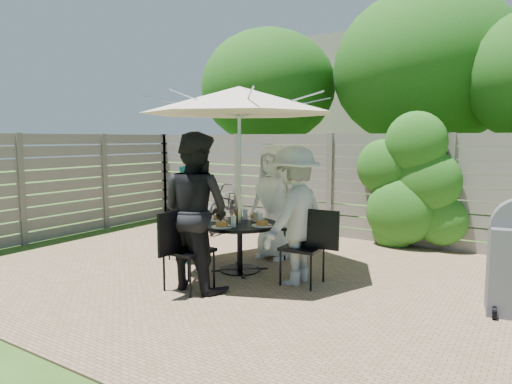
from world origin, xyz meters
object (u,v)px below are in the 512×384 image
Objects in this scene: glass_back at (245,214)px; syrup_jug at (238,216)px; umbrella at (239,100)px; plate_front at (222,225)px; person_left at (193,202)px; person_front at (195,211)px; chair_left at (187,242)px; glass_front at (234,221)px; person_right at (294,216)px; chair_front at (188,267)px; plate_back at (256,217)px; plate_left at (219,218)px; chair_back at (280,238)px; person_back at (275,203)px; bicycle at (226,205)px; patio_table at (240,238)px; chair_right at (304,262)px; glass_right at (260,219)px; coffee_cup at (256,217)px; plate_right at (262,224)px.

glass_back is 0.21m from syrup_jug.
umbrella is 10.10× the size of plate_front.
person_front reaches higher than person_left.
glass_front is at bearing -10.96° from chair_left.
person_right reaches higher than chair_left.
chair_front is at bearing -93.23° from umbrella.
umbrella is 1.60m from plate_back.
plate_left is at bearing -90.00° from person_left.
person_front is 0.94m from plate_left.
plate_left is (-0.41, -0.94, 0.39)m from chair_back.
person_back is 2.44m from bicycle.
plate_back is at bearing -60.54° from bicycle.
patio_table is 0.98m from chair_back.
chair_left reaches higher than glass_front.
patio_table is 0.92m from person_left.
person_left is (0.14, -0.01, 0.59)m from chair_left.
person_right is (-0.14, 0.01, 0.55)m from chair_right.
person_back reaches higher than glass_right.
glass_back is (0.87, 0.21, 0.45)m from chair_left.
person_left is 0.94× the size of person_front.
syrup_jug is 0.23m from coffee_cup.
chair_right is 1.19m from glass_back.
person_left is (-0.88, -0.92, 0.58)m from chair_back.
chair_right reaches higher than syrup_jug.
patio_table is at bearing 108.75° from glass_front.
plate_right is 0.15m from glass_right.
chair_front is 6.93× the size of glass_back.
glass_front reaches higher than plate_front.
plate_back is 1.00× the size of plate_front.
person_right reaches higher than glass_front.
patio_table is 0.35m from coffee_cup.
person_back is 0.96× the size of person_left.
chair_front is 0.72m from plate_front.
plate_front is (0.03, 0.47, -0.24)m from person_front.
person_right is 0.92m from plate_back.
person_front is (-0.10, -1.79, 0.63)m from chair_back.
plate_back is (-0.03, -0.61, 0.39)m from chair_back.
chair_back is 6.82× the size of glass_back.
plate_back is (-0.03, -0.47, -0.15)m from person_back.
glass_back reaches higher than plate_right.
chair_right reaches higher than plate_left.
plate_back is (0.02, 0.36, 0.22)m from patio_table.
person_right is (0.78, -0.88, 0.01)m from person_back.
patio_table is at bearing -3.25° from plate_left.
person_left is (-0.83, 0.05, 0.40)m from patio_table.
glass_front is at bearing -137.75° from plate_right.
umbrella is 1.60m from plate_left.
person_right is at bearing -6.47° from syrup_jug.
chair_right is at bearing -46.32° from chair_front.
chair_right is (0.92, -0.88, -0.55)m from person_back.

